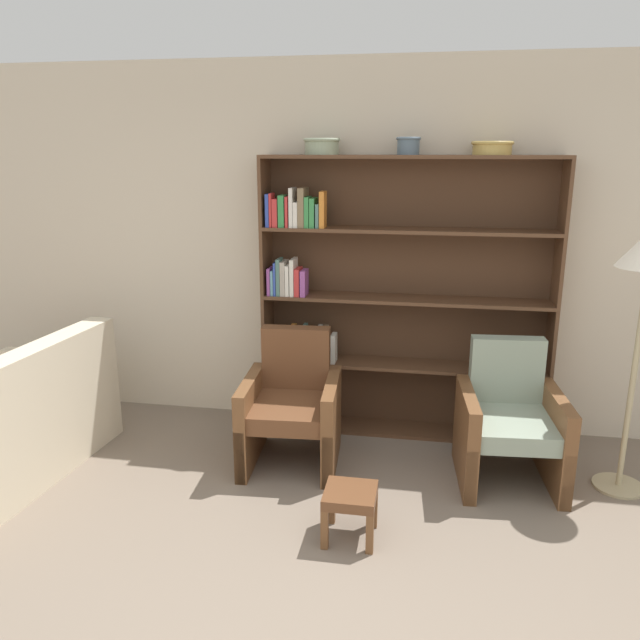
{
  "coord_description": "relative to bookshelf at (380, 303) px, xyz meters",
  "views": [
    {
      "loc": [
        0.31,
        -2.1,
        2.1
      ],
      "look_at": [
        -0.42,
        2.06,
        0.95
      ],
      "focal_mm": 35.0,
      "sensor_mm": 36.0,
      "label": 1
    }
  ],
  "objects": [
    {
      "name": "wall_back",
      "position": [
        0.03,
        0.17,
        0.37
      ],
      "size": [
        12.0,
        0.06,
        2.75
      ],
      "color": "beige",
      "rests_on": "ground"
    },
    {
      "name": "bookshelf",
      "position": [
        0.0,
        0.0,
        0.0
      ],
      "size": [
        2.11,
        0.3,
        2.07
      ],
      "color": "brown",
      "rests_on": "ground"
    },
    {
      "name": "bowl_stoneware",
      "position": [
        -0.43,
        -0.02,
        1.13
      ],
      "size": [
        0.26,
        0.26,
        0.11
      ],
      "color": "gray",
      "rests_on": "bookshelf"
    },
    {
      "name": "bowl_slate",
      "position": [
        0.17,
        -0.02,
        1.13
      ],
      "size": [
        0.17,
        0.17,
        0.12
      ],
      "color": "slate",
      "rests_on": "bookshelf"
    },
    {
      "name": "bowl_sage",
      "position": [
        0.73,
        -0.02,
        1.11
      ],
      "size": [
        0.28,
        0.28,
        0.09
      ],
      "color": "tan",
      "rests_on": "bookshelf"
    },
    {
      "name": "armchair_leather",
      "position": [
        -0.54,
        -0.61,
        -0.62
      ],
      "size": [
        0.68,
        0.72,
        0.9
      ],
      "rotation": [
        0.0,
        0.0,
        3.21
      ],
      "color": "brown",
      "rests_on": "ground"
    },
    {
      "name": "armchair_cushioned",
      "position": [
        0.91,
        -0.61,
        -0.62
      ],
      "size": [
        0.69,
        0.73,
        0.9
      ],
      "rotation": [
        0.0,
        0.0,
        3.21
      ],
      "color": "brown",
      "rests_on": "ground"
    },
    {
      "name": "footstool",
      "position": [
        -0.02,
        -1.46,
        -0.78
      ],
      "size": [
        0.29,
        0.29,
        0.29
      ],
      "color": "brown",
      "rests_on": "ground"
    }
  ]
}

